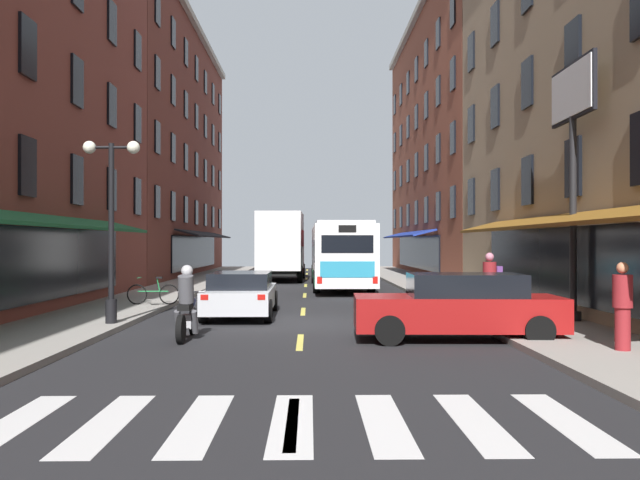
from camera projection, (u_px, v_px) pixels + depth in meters
The scene contains 16 objects.
ground_plane at pixel (302, 325), 18.00m from camera, with size 34.80×80.00×0.10m, color black.
lane_centre_dashes at pixel (302, 324), 17.75m from camera, with size 0.14×73.90×0.01m.
crosswalk_near at pixel (292, 422), 8.01m from camera, with size 7.10×2.80×0.01m.
sidewalk_left at pixel (82, 321), 17.92m from camera, with size 3.00×80.00×0.14m, color gray.
sidewalk_right at pixel (520, 320), 18.09m from camera, with size 3.00×80.00×0.14m, color gray.
billboard_sign at pixel (573, 126), 17.37m from camera, with size 0.40×2.76×6.69m.
transit_bus at pixel (340, 254), 32.04m from camera, with size 2.70×11.49×3.08m.
box_truck at pixel (282, 246), 38.22m from camera, with size 2.59×7.57×3.84m.
sedan_near at pixel (241, 294), 19.55m from camera, with size 1.97×4.71×1.30m.
sedan_mid at pixel (289, 263), 49.38m from camera, with size 1.93×4.56×1.30m.
sedan_far at pixel (459, 307), 14.78m from camera, with size 4.58×2.00×1.47m.
motorcycle_rider at pixel (187, 308), 14.90m from camera, with size 0.62×2.07×1.66m.
bicycle_near at pixel (153, 293), 21.87m from camera, with size 1.71×0.48×0.91m.
pedestrian_near at pixel (490, 283), 17.97m from camera, with size 0.52×0.37×1.75m.
pedestrian_mid at pixel (623, 305), 12.52m from camera, with size 0.36×0.36×1.65m.
street_lamp_twin at pixel (111, 221), 16.76m from camera, with size 1.42×0.32×4.57m.
Camera 1 is at (0.21, -18.02, 2.14)m, focal length 37.58 mm.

